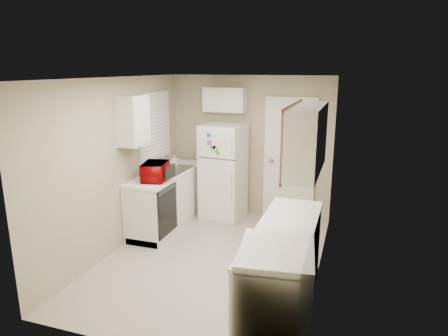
% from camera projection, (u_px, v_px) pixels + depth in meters
% --- Properties ---
extents(floor, '(3.80, 3.80, 0.00)m').
position_uv_depth(floor, '(212.00, 258.00, 5.43)').
color(floor, beige).
rests_on(floor, ground).
extents(ceiling, '(3.80, 3.80, 0.00)m').
position_uv_depth(ceiling, '(211.00, 78.00, 4.84)').
color(ceiling, white).
rests_on(ceiling, floor).
extents(wall_left, '(3.80, 3.80, 0.00)m').
position_uv_depth(wall_left, '(118.00, 165.00, 5.56)').
color(wall_left, tan).
rests_on(wall_left, floor).
extents(wall_right, '(3.80, 3.80, 0.00)m').
position_uv_depth(wall_right, '(323.00, 183.00, 4.70)').
color(wall_right, tan).
rests_on(wall_right, floor).
extents(wall_back, '(2.80, 2.80, 0.00)m').
position_uv_depth(wall_back, '(250.00, 146.00, 6.88)').
color(wall_back, tan).
rests_on(wall_back, floor).
extents(wall_front, '(2.80, 2.80, 0.00)m').
position_uv_depth(wall_front, '(134.00, 228.00, 3.39)').
color(wall_front, tan).
rests_on(wall_front, floor).
extents(left_counter, '(0.60, 1.80, 0.90)m').
position_uv_depth(left_counter, '(168.00, 199.00, 6.48)').
color(left_counter, silver).
rests_on(left_counter, floor).
extents(dishwasher, '(0.03, 0.58, 0.72)m').
position_uv_depth(dishwasher, '(167.00, 211.00, 5.83)').
color(dishwasher, black).
rests_on(dishwasher, floor).
extents(sink, '(0.54, 0.74, 0.16)m').
position_uv_depth(sink, '(171.00, 172.00, 6.52)').
color(sink, gray).
rests_on(sink, left_counter).
extents(microwave, '(0.53, 0.38, 0.32)m').
position_uv_depth(microwave, '(155.00, 170.00, 5.87)').
color(microwave, '#980003').
rests_on(microwave, left_counter).
extents(soap_bottle, '(0.08, 0.09, 0.19)m').
position_uv_depth(soap_bottle, '(175.00, 160.00, 6.74)').
color(soap_bottle, white).
rests_on(soap_bottle, left_counter).
extents(window_blinds, '(0.10, 0.98, 1.08)m').
position_uv_depth(window_blinds, '(155.00, 126.00, 6.42)').
color(window_blinds, silver).
rests_on(window_blinds, wall_left).
extents(upper_cabinet_left, '(0.30, 0.45, 0.70)m').
position_uv_depth(upper_cabinet_left, '(133.00, 121.00, 5.57)').
color(upper_cabinet_left, silver).
rests_on(upper_cabinet_left, wall_left).
extents(refrigerator, '(0.72, 0.70, 1.61)m').
position_uv_depth(refrigerator, '(223.00, 172.00, 6.75)').
color(refrigerator, white).
rests_on(refrigerator, floor).
extents(cabinet_over_fridge, '(0.70, 0.30, 0.40)m').
position_uv_depth(cabinet_over_fridge, '(225.00, 100.00, 6.67)').
color(cabinet_over_fridge, silver).
rests_on(cabinet_over_fridge, wall_back).
extents(interior_door, '(0.86, 0.06, 2.08)m').
position_uv_depth(interior_door, '(289.00, 160.00, 6.67)').
color(interior_door, white).
rests_on(interior_door, floor).
extents(right_counter, '(0.60, 2.00, 0.90)m').
position_uv_depth(right_counter, '(283.00, 268.00, 4.24)').
color(right_counter, silver).
rests_on(right_counter, floor).
extents(stove, '(0.75, 0.88, 0.98)m').
position_uv_depth(stove, '(275.00, 297.00, 3.64)').
color(stove, white).
rests_on(stove, floor).
extents(upper_cabinet_right, '(0.30, 1.20, 0.70)m').
position_uv_depth(upper_cabinet_right, '(307.00, 139.00, 4.14)').
color(upper_cabinet_right, silver).
rests_on(upper_cabinet_right, wall_right).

